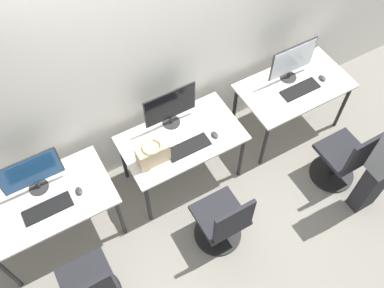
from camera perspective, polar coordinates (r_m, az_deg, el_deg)
name	(u,v)px	position (r m, az deg, el deg)	size (l,w,h in m)	color
ground_plane	(198,199)	(4.62, 0.85, -7.33)	(20.00, 20.00, 0.00)	gray
wall_back	(155,57)	(3.92, -4.97, 11.48)	(12.00, 0.05, 2.80)	silver
desk_left	(47,205)	(4.08, -18.75, -7.67)	(1.19, 0.68, 0.72)	silver
monitor_left	(31,174)	(3.90, -20.72, -3.71)	(0.54, 0.18, 0.45)	#2D2D2D
keyboard_left	(48,209)	(3.96, -18.67, -8.16)	(0.43, 0.16, 0.02)	black
mouse_left	(79,191)	(3.96, -14.84, -6.08)	(0.06, 0.09, 0.03)	#333333
desk_center	(182,142)	(4.22, -1.38, 0.26)	(1.19, 0.68, 0.72)	silver
monitor_center	(170,107)	(4.08, -2.91, 4.95)	(0.54, 0.18, 0.45)	#2D2D2D
keyboard_center	(189,147)	(4.08, -0.47, -0.43)	(0.43, 0.16, 0.02)	black
mouse_center	(215,135)	(4.16, 3.05, 1.23)	(0.06, 0.09, 0.03)	#333333
office_chair_center	(223,223)	(4.10, 4.09, -10.43)	(0.48, 0.48, 0.91)	black
desk_right	(294,90)	(4.77, 13.42, 7.02)	(1.19, 0.68, 0.72)	silver
monitor_right	(292,61)	(4.60, 13.24, 10.72)	(0.54, 0.18, 0.45)	#2D2D2D
keyboard_right	(300,89)	(4.67, 14.22, 7.07)	(0.43, 0.16, 0.02)	black
mouse_right	(322,78)	(4.83, 16.97, 8.41)	(0.06, 0.09, 0.03)	#333333
office_chair_right	(344,159)	(4.69, 19.62, -1.95)	(0.48, 0.48, 0.91)	black
handbag	(153,154)	(3.93, -5.26, -1.33)	(0.30, 0.18, 0.25)	tan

